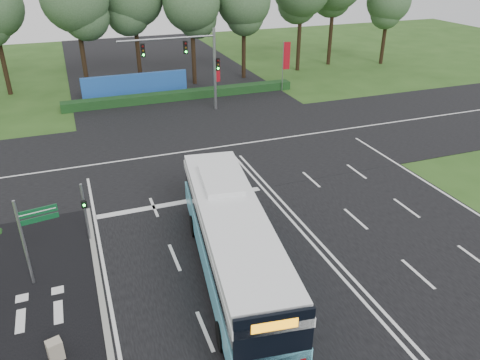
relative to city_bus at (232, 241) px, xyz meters
name	(u,v)px	position (x,y,z in m)	size (l,w,h in m)	color
ground	(300,231)	(4.47, 2.17, -1.82)	(120.00, 120.00, 0.00)	#294C19
road_main	(300,231)	(4.47, 2.17, -1.80)	(20.00, 120.00, 0.04)	black
road_cross	(225,146)	(4.47, 14.17, -1.80)	(120.00, 14.00, 0.05)	black
bike_path	(40,335)	(-8.03, -0.83, -1.79)	(5.00, 18.00, 0.06)	black
kerb_strip	(105,318)	(-5.63, -0.83, -1.76)	(0.25, 18.00, 0.12)	gray
city_bus	(232,241)	(0.00, 0.00, 0.00)	(4.32, 12.86, 3.62)	#69D4F3
pedestrian_signal	(85,211)	(-5.73, 5.03, -0.10)	(0.28, 0.41, 3.16)	gray
street_sign	(30,231)	(-7.96, 2.54, 0.77)	(1.60, 0.34, 4.13)	gray
utility_cabinet	(55,351)	(-7.43, -2.27, -1.40)	(0.51, 0.43, 0.85)	#AA9D89
banner_flag_mid	(217,73)	(7.50, 25.33, 0.74)	(0.56, 0.21, 3.90)	gray
banner_flag_right	(286,59)	(14.72, 25.86, 1.36)	(0.72, 0.15, 4.91)	gray
traffic_light_gantry	(194,58)	(4.68, 22.67, 2.84)	(8.41, 0.28, 7.00)	gray
hedge	(183,95)	(4.47, 26.67, -1.42)	(22.00, 1.20, 0.80)	#133416
blue_hoarding	(135,85)	(0.47, 29.17, -0.72)	(10.00, 0.30, 2.20)	#2053AE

